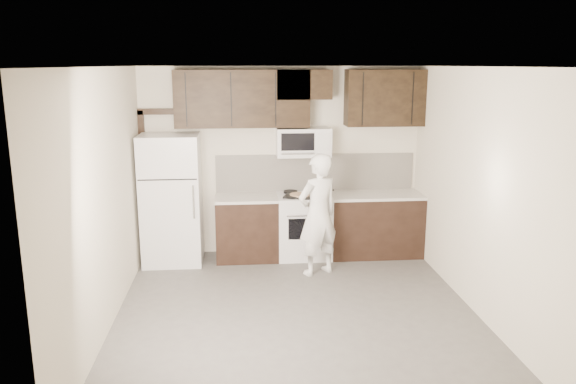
{
  "coord_description": "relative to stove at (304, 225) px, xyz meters",
  "views": [
    {
      "loc": [
        -0.61,
        -5.76,
        2.73
      ],
      "look_at": [
        -0.02,
        0.9,
        1.2
      ],
      "focal_mm": 35.0,
      "sensor_mm": 36.0,
      "label": 1
    }
  ],
  "objects": [
    {
      "name": "counter_run",
      "position": [
        0.3,
        0.0,
        -0.0
      ],
      "size": [
        2.95,
        0.64,
        0.91
      ],
      "color": "black",
      "rests_on": "floor"
    },
    {
      "name": "floor",
      "position": [
        -0.3,
        -1.94,
        -0.46
      ],
      "size": [
        4.5,
        4.5,
        0.0
      ],
      "primitive_type": "plane",
      "color": "#504D4B",
      "rests_on": "ground"
    },
    {
      "name": "stove",
      "position": [
        0.0,
        0.0,
        0.0
      ],
      "size": [
        0.76,
        0.66,
        0.94
      ],
      "color": "silver",
      "rests_on": "floor"
    },
    {
      "name": "microwave",
      "position": [
        -0.0,
        0.12,
        1.19
      ],
      "size": [
        0.76,
        0.42,
        0.4
      ],
      "color": "silver",
      "rests_on": "upper_cabinets"
    },
    {
      "name": "back_wall",
      "position": [
        -0.3,
        0.31,
        0.89
      ],
      "size": [
        4.0,
        0.0,
        4.0
      ],
      "primitive_type": "plane",
      "rotation": [
        1.57,
        0.0,
        0.0
      ],
      "color": "beige",
      "rests_on": "ground"
    },
    {
      "name": "saucepan",
      "position": [
        0.18,
        -0.15,
        0.52
      ],
      "size": [
        0.32,
        0.18,
        0.18
      ],
      "color": "silver",
      "rests_on": "stove"
    },
    {
      "name": "person",
      "position": [
        0.1,
        -0.7,
        0.35
      ],
      "size": [
        0.7,
        0.62,
        1.62
      ],
      "primitive_type": "imported",
      "rotation": [
        0.0,
        0.0,
        3.63
      ],
      "color": "white",
      "rests_on": "floor"
    },
    {
      "name": "baking_tray",
      "position": [
        -0.07,
        -0.11,
        0.46
      ],
      "size": [
        0.49,
        0.43,
        0.02
      ],
      "primitive_type": "cube",
      "rotation": [
        0.0,
        0.0,
        -0.32
      ],
      "color": "black",
      "rests_on": "counter_run"
    },
    {
      "name": "refrigerator",
      "position": [
        -1.85,
        -0.05,
        0.44
      ],
      "size": [
        0.8,
        0.76,
        1.8
      ],
      "color": "silver",
      "rests_on": "floor"
    },
    {
      "name": "pizza",
      "position": [
        -0.07,
        -0.11,
        0.48
      ],
      "size": [
        0.36,
        0.36,
        0.02
      ],
      "primitive_type": "cylinder",
      "rotation": [
        0.0,
        0.0,
        -0.32
      ],
      "color": "#D2B38D",
      "rests_on": "baking_tray"
    },
    {
      "name": "door_trim",
      "position": [
        -2.22,
        0.27,
        0.79
      ],
      "size": [
        0.5,
        0.08,
        2.12
      ],
      "color": "black",
      "rests_on": "floor"
    },
    {
      "name": "ceiling",
      "position": [
        -0.3,
        -1.94,
        2.24
      ],
      "size": [
        4.5,
        4.5,
        0.0
      ],
      "primitive_type": "plane",
      "rotation": [
        3.14,
        0.0,
        0.0
      ],
      "color": "white",
      "rests_on": "back_wall"
    },
    {
      "name": "upper_cabinets",
      "position": [
        -0.09,
        0.14,
        1.82
      ],
      "size": [
        3.48,
        0.35,
        0.78
      ],
      "color": "black",
      "rests_on": "back_wall"
    },
    {
      "name": "backsplash",
      "position": [
        0.2,
        0.3,
        0.72
      ],
      "size": [
        2.9,
        0.02,
        0.54
      ],
      "primitive_type": "cube",
      "color": "silver",
      "rests_on": "counter_run"
    }
  ]
}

